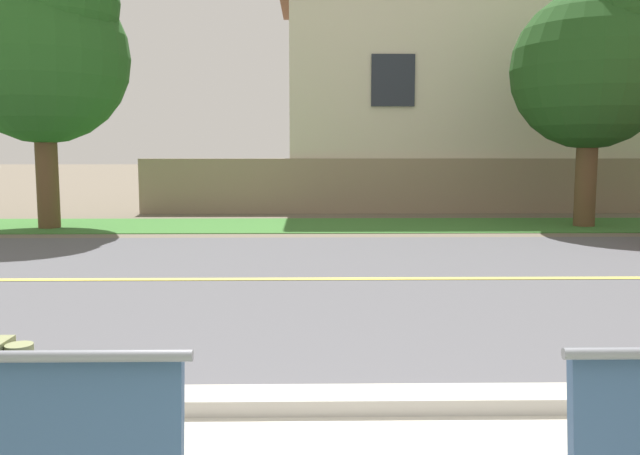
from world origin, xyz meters
name	(u,v)px	position (x,y,z in m)	size (l,w,h in m)	color
ground_plane	(323,260)	(0.00, 8.00, 0.00)	(140.00, 140.00, 0.00)	#665B4C
curb_edge	(343,401)	(0.00, 2.35, 0.06)	(44.00, 0.30, 0.11)	#ADA89E
street_asphalt	(326,279)	(0.00, 6.50, 0.00)	(52.00, 8.00, 0.01)	#515156
road_centre_line	(326,279)	(0.00, 6.50, 0.01)	(48.00, 0.14, 0.01)	#E0CC4C
far_verge_grass	(319,225)	(0.00, 12.47, 0.01)	(48.00, 2.80, 0.02)	#38702D
shade_tree_far_left	(45,44)	(-5.48, 12.01, 3.72)	(3.47, 3.47, 5.73)	brown
shade_tree_left	(598,58)	(5.72, 12.15, 3.49)	(3.26, 3.26, 5.38)	brown
garden_wall	(394,186)	(1.97, 15.35, 0.70)	(13.00, 0.36, 1.40)	gray
house_across_street	(450,91)	(4.05, 18.54, 3.40)	(10.27, 6.91, 6.72)	beige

